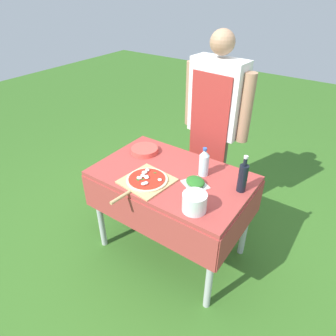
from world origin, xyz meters
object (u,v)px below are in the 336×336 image
Objects in this scene: person_cook at (216,116)px; pizza_on_peel at (146,180)px; plate_stack at (145,150)px; oil_bottle at (243,177)px; prep_table at (172,186)px; herb_container at (195,182)px; mixing_tub at (194,202)px; water_bottle at (204,162)px.

pizza_on_peel is (-0.08, -0.89, -0.20)m from person_cook.
oil_bottle is at bearing -2.21° from plate_stack.
pizza_on_peel reaches higher than prep_table.
person_cook is 0.77m from herb_container.
herb_container reaches higher than prep_table.
herb_container is at bearing -15.10° from plate_stack.
herb_container reaches higher than plate_stack.
mixing_tub reaches higher than herb_container.
oil_bottle is (0.50, 0.11, 0.22)m from prep_table.
prep_table is 0.25m from herb_container.
prep_table is 7.53× the size of mixing_tub.
mixing_tub is at bearing -60.84° from herb_container.
pizza_on_peel is 1.87× the size of oil_bottle.
herb_container is at bearing 119.16° from mixing_tub.
prep_table is 0.25m from pizza_on_peel.
mixing_tub reaches higher than prep_table.
person_cook is at bearing 91.34° from pizza_on_peel.
oil_bottle reaches higher than plate_stack.
herb_container is 0.27m from mixing_tub.
prep_table is at bearing 143.44° from mixing_tub.
person_cook is 1.03m from mixing_tub.
prep_table is at bearing 175.05° from herb_container.
herb_container reaches higher than pizza_on_peel.
pizza_on_peel is at bearing 90.19° from person_cook.
water_bottle is at bearing 175.92° from oil_bottle.
water_bottle is (-0.31, 0.02, -0.00)m from oil_bottle.
oil_bottle reaches higher than prep_table.
water_bottle is 0.57m from plate_stack.
oil_bottle reaches higher than pizza_on_peel.
pizza_on_peel is at bearing -49.83° from plate_stack.
oil_bottle is 1.76× the size of mixing_tub.
person_cook is 3.33× the size of pizza_on_peel.
water_bottle reaches higher than pizza_on_peel.
water_bottle is at bearing -1.19° from plate_stack.
pizza_on_peel is 2.31× the size of herb_container.
oil_bottle is 1.22× the size of water_bottle.
mixing_tub is (0.36, -0.95, -0.16)m from person_cook.
person_cook is 10.92× the size of mixing_tub.
water_bottle reaches higher than prep_table.
oil_bottle is (0.52, -0.59, -0.11)m from person_cook.
herb_container is 0.96× the size of plate_stack.
pizza_on_peel is 0.67m from oil_bottle.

